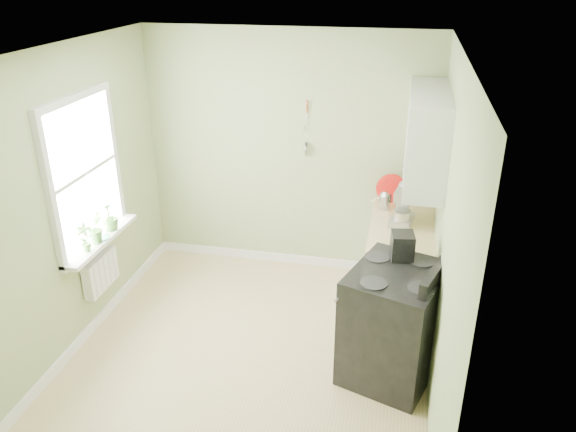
% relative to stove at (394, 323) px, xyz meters
% --- Properties ---
extents(floor, '(3.20, 3.60, 0.02)m').
position_rel_stove_xyz_m(floor, '(-1.28, -0.05, -0.52)').
color(floor, tan).
rests_on(floor, ground).
extents(ceiling, '(3.20, 3.60, 0.02)m').
position_rel_stove_xyz_m(ceiling, '(-1.28, -0.05, 2.20)').
color(ceiling, white).
rests_on(ceiling, wall_back).
extents(wall_back, '(3.20, 0.02, 2.70)m').
position_rel_stove_xyz_m(wall_back, '(-1.28, 1.76, 0.84)').
color(wall_back, '#9FAE77').
rests_on(wall_back, floor).
extents(wall_left, '(0.02, 3.60, 2.70)m').
position_rel_stove_xyz_m(wall_left, '(-2.89, -0.05, 0.84)').
color(wall_left, '#9FAE77').
rests_on(wall_left, floor).
extents(wall_right, '(0.02, 3.60, 2.70)m').
position_rel_stove_xyz_m(wall_right, '(0.33, -0.05, 0.84)').
color(wall_right, '#9FAE77').
rests_on(wall_right, floor).
extents(base_cabinets, '(0.60, 1.60, 0.87)m').
position_rel_stove_xyz_m(base_cabinets, '(0.02, 0.95, -0.08)').
color(base_cabinets, white).
rests_on(base_cabinets, floor).
extents(countertop, '(0.64, 1.60, 0.04)m').
position_rel_stove_xyz_m(countertop, '(0.01, 0.95, 0.38)').
color(countertop, '#E0C889').
rests_on(countertop, base_cabinets).
extents(upper_cabinets, '(0.35, 1.40, 0.80)m').
position_rel_stove_xyz_m(upper_cabinets, '(0.15, 1.05, 1.34)').
color(upper_cabinets, white).
rests_on(upper_cabinets, wall_right).
extents(window, '(0.06, 1.14, 1.44)m').
position_rel_stove_xyz_m(window, '(-2.86, 0.25, 1.04)').
color(window, white).
rests_on(window, wall_left).
extents(window_sill, '(0.18, 1.14, 0.04)m').
position_rel_stove_xyz_m(window_sill, '(-2.79, 0.25, 0.37)').
color(window_sill, white).
rests_on(window_sill, wall_left).
extents(radiator, '(0.12, 0.50, 0.35)m').
position_rel_stove_xyz_m(radiator, '(-2.82, 0.20, 0.04)').
color(radiator, white).
rests_on(radiator, wall_left).
extents(wall_utensils, '(0.02, 0.14, 0.58)m').
position_rel_stove_xyz_m(wall_utensils, '(-1.08, 1.73, 1.05)').
color(wall_utensils, '#E0C889').
rests_on(wall_utensils, wall_back).
extents(stove, '(0.96, 1.01, 1.13)m').
position_rel_stove_xyz_m(stove, '(0.00, 0.00, 0.00)').
color(stove, black).
rests_on(stove, floor).
extents(stand_mixer, '(0.25, 0.36, 0.41)m').
position_rel_stove_xyz_m(stand_mixer, '(-0.00, 1.15, 0.57)').
color(stand_mixer, '#B2B2B7').
rests_on(stand_mixer, countertop).
extents(kettle, '(0.20, 0.12, 0.20)m').
position_rel_stove_xyz_m(kettle, '(-0.19, 1.47, 0.50)').
color(kettle, silver).
rests_on(kettle, countertop).
extents(coffee_maker, '(0.21, 0.23, 0.32)m').
position_rel_stove_xyz_m(coffee_maker, '(0.01, 0.25, 0.55)').
color(coffee_maker, black).
rests_on(coffee_maker, countertop).
extents(red_tray, '(0.32, 0.10, 0.32)m').
position_rel_stove_xyz_m(red_tray, '(-0.14, 1.67, 0.56)').
color(red_tray, red).
rests_on(red_tray, countertop).
extents(jar, '(0.07, 0.07, 0.07)m').
position_rel_stove_xyz_m(jar, '(-0.23, 0.26, 0.44)').
color(jar, '#B2A092').
rests_on(jar, countertop).
extents(plant_a, '(0.18, 0.15, 0.28)m').
position_rel_stove_xyz_m(plant_a, '(-2.78, -0.02, 0.53)').
color(plant_a, '#487A32').
rests_on(plant_a, window_sill).
extents(plant_b, '(0.18, 0.20, 0.30)m').
position_rel_stove_xyz_m(plant_b, '(-2.78, 0.17, 0.54)').
color(plant_b, '#487A32').
rests_on(plant_b, window_sill).
extents(plant_c, '(0.22, 0.22, 0.29)m').
position_rel_stove_xyz_m(plant_c, '(-2.78, 0.44, 0.53)').
color(plant_c, '#487A32').
rests_on(plant_c, window_sill).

